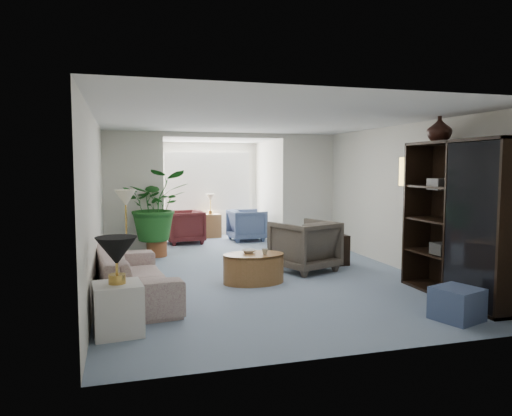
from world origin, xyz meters
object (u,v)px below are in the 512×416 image
object	(u,v)px
ottoman	(457,304)
floor_lamp	(126,198)
wingback_chair	(305,245)
framed_picture	(411,172)
end_table	(118,309)
sofa	(134,275)
sunroom_chair_blue	(247,225)
plant_pot	(157,248)
coffee_table	(254,268)
entertainment_cabinet	(460,220)
table_lamp	(116,251)
side_table_dark	(334,250)
sunroom_table	(211,226)
coffee_cup	(265,252)
coffee_bowl	(249,251)
sunroom_chair_maroon	(185,227)
cabinet_urn	(439,129)

from	to	relation	value
ottoman	floor_lamp	bearing A→B (deg)	134.02
wingback_chair	ottoman	distance (m)	3.07
framed_picture	end_table	xyz separation A→B (m)	(-4.67, -1.69, -1.43)
sofa	sunroom_chair_blue	distance (m)	5.29
wingback_chair	plant_pot	xyz separation A→B (m)	(-2.35, 2.01, -0.28)
end_table	coffee_table	world-z (taller)	end_table
sofa	entertainment_cabinet	bearing A→B (deg)	-111.30
floor_lamp	plant_pot	bearing A→B (deg)	63.49
table_lamp	entertainment_cabinet	size ratio (longest dim) A/B	0.21
plant_pot	sofa	bearing A→B (deg)	-99.75
table_lamp	side_table_dark	world-z (taller)	table_lamp
end_table	sunroom_table	bearing A→B (deg)	71.47
table_lamp	coffee_cup	size ratio (longest dim) A/B	4.58
coffee_bowl	sunroom_table	xyz separation A→B (m)	(0.27, 4.74, -0.18)
floor_lamp	side_table_dark	size ratio (longest dim) A/B	0.66
side_table_dark	sunroom_table	distance (m)	4.23
framed_picture	coffee_bowl	bearing A→B (deg)	176.18
end_table	wingback_chair	bearing A→B (deg)	37.68
framed_picture	sofa	distance (m)	4.69
coffee_bowl	sunroom_chair_maroon	xyz separation A→B (m)	(-0.48, 3.99, -0.09)
sofa	floor_lamp	bearing A→B (deg)	-3.87
coffee_bowl	cabinet_urn	world-z (taller)	cabinet_urn
cabinet_urn	floor_lamp	bearing A→B (deg)	149.73
framed_picture	entertainment_cabinet	size ratio (longest dim) A/B	0.23
sofa	entertainment_cabinet	xyz separation A→B (m)	(4.24, -1.16, 0.74)
coffee_table	plant_pot	size ratio (longest dim) A/B	2.37
side_table_dark	sunroom_chair_blue	distance (m)	3.29
coffee_bowl	coffee_cup	bearing A→B (deg)	-45.00
end_table	sunroom_chair_blue	distance (m)	6.57
side_table_dark	sunroom_table	world-z (taller)	sunroom_table
table_lamp	plant_pot	distance (m)	4.50
end_table	coffee_bowl	xyz separation A→B (m)	(1.95, 1.87, 0.20)
wingback_chair	sunroom_chair_maroon	bearing A→B (deg)	-86.81
coffee_cup	sunroom_chair_blue	distance (m)	4.27
ottoman	end_table	bearing A→B (deg)	171.10
coffee_table	entertainment_cabinet	world-z (taller)	entertainment_cabinet
table_lamp	framed_picture	bearing A→B (deg)	19.88
coffee_table	side_table_dark	world-z (taller)	side_table_dark
table_lamp	cabinet_urn	xyz separation A→B (m)	(4.44, 0.69, 1.42)
entertainment_cabinet	plant_pot	size ratio (longest dim) A/B	5.35
floor_lamp	coffee_table	world-z (taller)	floor_lamp
coffee_bowl	side_table_dark	size ratio (longest dim) A/B	0.40
table_lamp	floor_lamp	world-z (taller)	floor_lamp
plant_pot	sunroom_chair_maroon	size ratio (longest dim) A/B	0.47
sunroom_table	sunroom_chair_maroon	bearing A→B (deg)	-135.00
sofa	sunroom_chair_maroon	world-z (taller)	sunroom_chair_maroon
floor_lamp	entertainment_cabinet	distance (m)	5.26
end_table	entertainment_cabinet	distance (m)	4.52
plant_pot	sunroom_chair_blue	distance (m)	2.70
sunroom_chair_maroon	wingback_chair	bearing A→B (deg)	21.48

